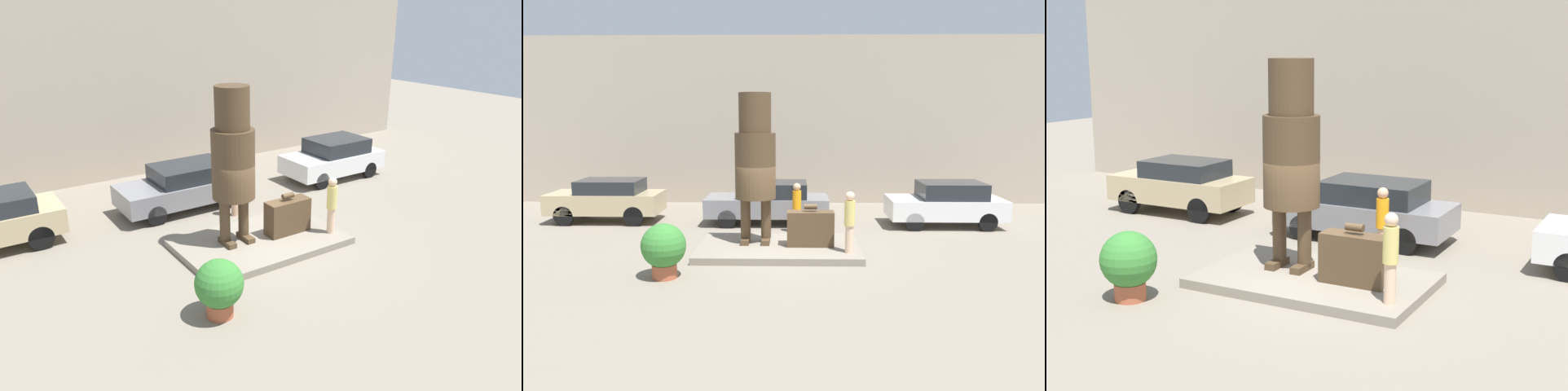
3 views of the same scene
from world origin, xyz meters
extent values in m
plane|color=gray|center=(0.00, 0.00, 0.00)|extent=(60.00, 60.00, 0.00)
cube|color=gray|center=(0.00, 0.00, 0.10)|extent=(4.71, 2.93, 0.20)
cube|color=tan|center=(0.00, 8.48, 3.67)|extent=(28.00, 0.60, 7.35)
cube|color=#4C3823|center=(-1.00, 0.18, 0.27)|extent=(0.23, 0.68, 0.15)
cube|color=#4C3823|center=(-0.39, 0.18, 0.27)|extent=(0.23, 0.68, 0.15)
cylinder|color=#4C3823|center=(-1.00, 0.28, 0.95)|extent=(0.30, 0.30, 1.19)
cylinder|color=#4C3823|center=(-0.39, 0.28, 0.95)|extent=(0.30, 0.30, 1.19)
cylinder|color=#4C3823|center=(-0.69, 0.28, 2.50)|extent=(1.19, 1.19, 1.92)
cylinder|color=#4C3823|center=(-0.69, 0.28, 4.04)|extent=(0.94, 0.94, 1.15)
cube|color=#4C3823|center=(0.92, -0.06, 0.71)|extent=(1.36, 0.52, 1.02)
cylinder|color=#4C3823|center=(0.92, -0.06, 1.36)|extent=(0.37, 0.16, 0.16)
cylinder|color=beige|center=(1.97, -0.79, 0.59)|extent=(0.22, 0.22, 0.77)
cylinder|color=#DBC66B|center=(1.97, -0.79, 1.32)|extent=(0.29, 0.29, 0.69)
sphere|color=beige|center=(1.97, -0.79, 1.79)|extent=(0.26, 0.26, 0.26)
cube|color=tan|center=(-6.59, 4.05, 0.73)|extent=(4.09, 1.78, 0.74)
cube|color=#1E2328|center=(-6.38, 4.05, 1.34)|extent=(2.25, 1.60, 0.49)
cylinder|color=black|center=(-7.85, 3.25, 0.36)|extent=(0.72, 0.18, 0.72)
cylinder|color=black|center=(-7.85, 4.85, 0.36)|extent=(0.72, 0.18, 0.72)
cylinder|color=black|center=(-5.32, 3.25, 0.36)|extent=(0.72, 0.18, 0.72)
cylinder|color=black|center=(-5.32, 4.85, 0.36)|extent=(0.72, 0.18, 0.72)
cube|color=gray|center=(-0.55, 3.84, 0.66)|extent=(4.43, 1.85, 0.67)
cube|color=#1E2328|center=(-0.33, 3.84, 1.27)|extent=(2.44, 1.67, 0.53)
cylinder|color=black|center=(-1.92, 3.01, 0.33)|extent=(0.65, 0.18, 0.65)
cylinder|color=black|center=(-1.92, 4.68, 0.33)|extent=(0.65, 0.18, 0.65)
cylinder|color=black|center=(0.83, 3.01, 0.33)|extent=(0.65, 0.18, 0.65)
cylinder|color=black|center=(0.83, 4.68, 0.33)|extent=(0.65, 0.18, 0.65)
cylinder|color=#AD5638|center=(-2.75, -2.48, 0.18)|extent=(0.61, 0.61, 0.35)
sphere|color=#387F33|center=(-2.75, -2.48, 0.82)|extent=(1.10, 1.10, 1.10)
cylinder|color=tan|center=(0.54, 2.32, 0.38)|extent=(0.22, 0.22, 0.77)
cylinder|color=orange|center=(0.54, 2.32, 1.11)|extent=(0.29, 0.29, 0.68)
sphere|color=tan|center=(0.54, 2.32, 1.58)|extent=(0.26, 0.26, 0.26)
camera|label=1|loc=(-7.41, -11.07, 6.54)|focal=35.00mm
camera|label=2|loc=(0.47, -14.49, 4.06)|focal=35.00mm
camera|label=3|loc=(6.62, -12.70, 4.86)|focal=50.00mm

